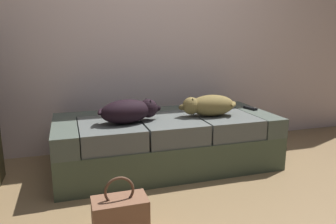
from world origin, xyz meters
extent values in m
cube|color=silver|center=(0.00, 1.70, 1.40)|extent=(6.40, 0.10, 2.80)
cube|color=#46543F|center=(0.00, 1.03, 0.15)|extent=(1.94, 0.86, 0.30)
cube|color=#4F5A50|center=(-0.87, 1.03, 0.38)|extent=(0.20, 0.86, 0.17)
cube|color=#4F5A50|center=(0.87, 1.03, 0.38)|extent=(0.20, 0.86, 0.17)
cube|color=#4F5A50|center=(0.00, 1.36, 0.38)|extent=(1.54, 0.20, 0.17)
cube|color=#5B615E|center=(-0.51, 0.93, 0.38)|extent=(0.50, 0.64, 0.17)
cube|color=#5B615E|center=(0.00, 0.93, 0.38)|extent=(0.50, 0.64, 0.17)
cube|color=#5B615E|center=(0.51, 0.93, 0.38)|extent=(0.50, 0.64, 0.17)
ellipsoid|color=black|center=(-0.38, 0.91, 0.56)|extent=(0.47, 0.32, 0.19)
sphere|color=black|center=(-0.19, 0.95, 0.57)|extent=(0.16, 0.16, 0.16)
ellipsoid|color=black|center=(-0.12, 0.96, 0.56)|extent=(0.10, 0.08, 0.06)
cone|color=black|center=(-0.19, 0.99, 0.63)|extent=(0.04, 0.04, 0.05)
cone|color=black|center=(-0.18, 0.90, 0.63)|extent=(0.04, 0.04, 0.05)
ellipsoid|color=black|center=(-0.58, 0.91, 0.57)|extent=(0.10, 0.17, 0.05)
ellipsoid|color=olive|center=(0.40, 0.93, 0.56)|extent=(0.43, 0.26, 0.19)
sphere|color=olive|center=(0.20, 0.95, 0.57)|extent=(0.15, 0.15, 0.15)
ellipsoid|color=#4E4223|center=(0.13, 0.95, 0.56)|extent=(0.09, 0.06, 0.05)
cone|color=#4E4223|center=(0.20, 0.91, 0.62)|extent=(0.04, 0.04, 0.04)
cone|color=#4E4223|center=(0.21, 0.99, 0.62)|extent=(0.04, 0.04, 0.04)
ellipsoid|color=olive|center=(0.58, 0.88, 0.57)|extent=(0.13, 0.16, 0.04)
cube|color=black|center=(0.88, 1.06, 0.48)|extent=(0.08, 0.16, 0.02)
cube|color=#895B41|center=(-0.58, 0.07, 0.12)|extent=(0.32, 0.18, 0.24)
torus|color=brown|center=(-0.58, 0.07, 0.29)|extent=(0.18, 0.02, 0.18)
camera|label=1|loc=(-0.82, -1.62, 1.14)|focal=34.20mm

